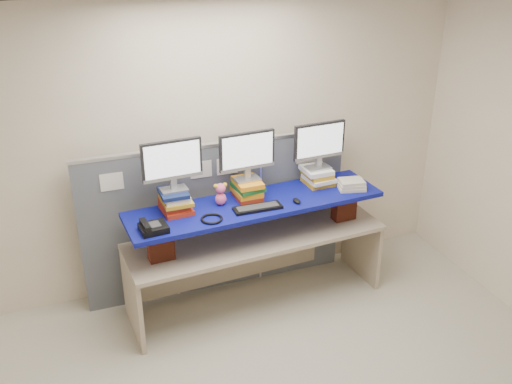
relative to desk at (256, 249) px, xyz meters
name	(u,v)px	position (x,y,z in m)	size (l,w,h in m)	color
room	(292,251)	(-0.25, -1.39, 0.82)	(5.00, 4.00, 2.80)	beige
cubicle_partition	(218,217)	(-0.25, 0.39, 0.19)	(2.60, 0.06, 1.53)	#51565F
desk	(256,249)	(0.00, 0.00, 0.00)	(2.45, 0.87, 0.73)	tan
brick_pier_left	(161,244)	(-0.90, -0.11, 0.30)	(0.22, 0.12, 0.30)	maroon
brick_pier_right	(344,205)	(0.91, 0.01, 0.30)	(0.22, 0.12, 0.30)	maroon
blue_board	(256,204)	(0.00, 0.00, 0.46)	(2.34, 0.59, 0.04)	navy
book_stack_left	(175,201)	(-0.72, 0.07, 0.59)	(0.27, 0.32, 0.20)	#A62A12
book_stack_center	(247,189)	(-0.04, 0.11, 0.57)	(0.26, 0.30, 0.18)	#A62A12
book_stack_right	(318,176)	(0.69, 0.17, 0.57)	(0.29, 0.31, 0.17)	gold
monitor_left	(172,162)	(-0.72, 0.07, 0.94)	(0.52, 0.16, 0.45)	#98989D
monitor_center	(247,153)	(-0.04, 0.12, 0.92)	(0.52, 0.16, 0.45)	#98989D
monitor_right	(319,143)	(0.69, 0.17, 0.91)	(0.52, 0.16, 0.45)	#98989D
keyboard	(258,208)	(-0.03, -0.14, 0.50)	(0.43, 0.15, 0.03)	black
mouse	(297,201)	(0.34, -0.13, 0.50)	(0.06, 0.11, 0.03)	black
desk_phone	(152,228)	(-0.97, -0.22, 0.52)	(0.24, 0.22, 0.09)	black
headset	(212,219)	(-0.47, -0.19, 0.50)	(0.19, 0.19, 0.02)	black
plush_toy	(221,194)	(-0.31, 0.06, 0.59)	(0.12, 0.09, 0.21)	#F65D90
binder_stack	(351,184)	(0.94, -0.03, 0.53)	(0.28, 0.24, 0.09)	beige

